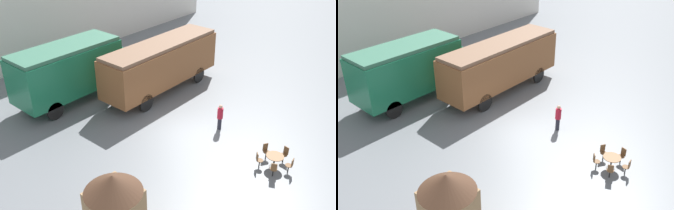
{
  "view_description": "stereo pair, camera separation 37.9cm",
  "coord_description": "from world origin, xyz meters",
  "views": [
    {
      "loc": [
        -14.77,
        -11.24,
        12.06
      ],
      "look_at": [
        -0.3,
        1.0,
        1.6
      ],
      "focal_mm": 40.0,
      "sensor_mm": 36.0,
      "label": 1
    },
    {
      "loc": [
        -14.53,
        -11.53,
        12.06
      ],
      "look_at": [
        -0.3,
        1.0,
        1.6
      ],
      "focal_mm": 40.0,
      "sensor_mm": 36.0,
      "label": 2
    }
  ],
  "objects": [
    {
      "name": "cafe_chair_2",
      "position": [
        0.79,
        -4.81,
        0.51
      ],
      "size": [
        0.39,
        0.4,
        0.87
      ],
      "rotation": [
        0.0,
        0.0,
        10.46
      ],
      "color": "black",
      "rests_on": "ground_plane"
    },
    {
      "name": "cafe_chair_0",
      "position": [
        0.45,
        -6.33,
        0.51
      ],
      "size": [
        0.36,
        0.37,
        0.87
      ],
      "rotation": [
        0.0,
        0.0,
        7.94
      ],
      "color": "black",
      "rests_on": "ground_plane"
    },
    {
      "name": "streamlined_locomotive",
      "position": [
        -1.11,
        8.38,
        2.28
      ],
      "size": [
        8.88,
        2.85,
        3.89
      ],
      "color": "#196B47",
      "rests_on": "ground_plane"
    },
    {
      "name": "cafe_chair_1",
      "position": [
        1.17,
        -5.7,
        0.51
      ],
      "size": [
        0.38,
        0.36,
        0.87
      ],
      "rotation": [
        0.0,
        0.0,
        9.2
      ],
      "color": "black",
      "rests_on": "ground_plane"
    },
    {
      "name": "ticket_kiosk",
      "position": [
        -7.77,
        -2.56,
        1.67
      ],
      "size": [
        2.34,
        2.34,
        3.0
      ],
      "color": "#99754C",
      "rests_on": "ground_plane"
    },
    {
      "name": "cafe_chair_4",
      "position": [
        -0.38,
        -5.84,
        0.51
      ],
      "size": [
        0.4,
        0.38,
        0.87
      ],
      "rotation": [
        0.0,
        0.0,
        12.97
      ],
      "color": "black",
      "rests_on": "ground_plane"
    },
    {
      "name": "backdrop_wall",
      "position": [
        0.0,
        15.45,
        4.5
      ],
      "size": [
        44.0,
        0.15,
        9.0
      ],
      "color": "silver",
      "rests_on": "ground_plane"
    },
    {
      "name": "visitor_person",
      "position": [
        1.63,
        -1.37,
        0.88
      ],
      "size": [
        0.34,
        0.34,
        1.64
      ],
      "color": "#262633",
      "rests_on": "ground_plane"
    },
    {
      "name": "cafe_chair_3",
      "position": [
        -0.16,
        -4.9,
        0.51
      ],
      "size": [
        0.4,
        0.41,
        0.87
      ],
      "rotation": [
        0.0,
        0.0,
        11.71
      ],
      "color": "black",
      "rests_on": "ground_plane"
    },
    {
      "name": "passenger_coach_wooden",
      "position": [
        3.27,
        4.63,
        2.17
      ],
      "size": [
        9.51,
        2.54,
        3.62
      ],
      "color": "brown",
      "rests_on": "ground_plane"
    },
    {
      "name": "cafe_table_near",
      "position": [
        0.37,
        -5.51,
        0.57
      ],
      "size": [
        0.89,
        0.89,
        0.71
      ],
      "color": "black",
      "rests_on": "ground_plane"
    },
    {
      "name": "ground_plane",
      "position": [
        0.0,
        0.0,
        0.0
      ],
      "size": [
        80.0,
        80.0,
        0.0
      ],
      "primitive_type": "plane",
      "color": "slate"
    }
  ]
}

